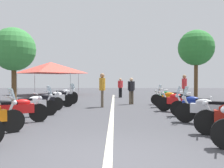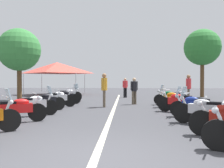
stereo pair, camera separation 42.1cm
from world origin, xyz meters
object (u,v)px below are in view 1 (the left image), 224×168
at_px(motorcycle_left_row_4, 42,102).
at_px(motorcycle_right_row_6, 168,97).
at_px(motorcycle_left_row_7, 64,95).
at_px(motorcycle_right_row_3, 196,105).
at_px(motorcycle_right_row_2, 209,110).
at_px(motorcycle_right_row_4, 179,102).
at_px(event_tent, 51,68).
at_px(bystander_3, 120,86).
at_px(bystander_0, 131,89).
at_px(motorcycle_left_row_5, 54,99).
at_px(motorcycle_left_row_3, 32,105).
at_px(roadside_tree_1, 14,50).
at_px(motorcycle_left_row_2, 17,110).
at_px(bystander_2, 184,86).
at_px(roadside_tree_0, 196,48).
at_px(motorcycle_left_row_6, 61,97).
at_px(motorcycle_right_row_5, 172,99).
at_px(bystander_4, 102,87).

relative_size(motorcycle_left_row_4, motorcycle_right_row_6, 0.88).
bearing_deg(motorcycle_left_row_7, motorcycle_right_row_3, -81.73).
xyz_separation_m(motorcycle_right_row_2, motorcycle_right_row_3, (1.44, -0.07, -0.01)).
bearing_deg(motorcycle_right_row_4, event_tent, -25.66).
bearing_deg(motorcycle_right_row_4, bystander_3, -46.51).
distance_m(motorcycle_left_row_4, bystander_0, 5.46).
xyz_separation_m(motorcycle_left_row_5, bystander_3, (7.34, -3.62, 0.48)).
bearing_deg(motorcycle_left_row_5, motorcycle_left_row_7, 63.62).
distance_m(motorcycle_left_row_3, roadside_tree_1, 8.53).
height_order(motorcycle_right_row_3, bystander_3, bystander_3).
bearing_deg(bystander_3, event_tent, -159.52).
xyz_separation_m(motorcycle_left_row_2, motorcycle_right_row_6, (6.02, -6.26, -0.00)).
xyz_separation_m(motorcycle_right_row_6, bystander_2, (1.63, -1.39, 0.60)).
bearing_deg(motorcycle_left_row_7, roadside_tree_0, -10.31).
distance_m(motorcycle_left_row_3, bystander_0, 6.51).
relative_size(motorcycle_left_row_7, event_tent, 0.33).
height_order(motorcycle_right_row_3, motorcycle_right_row_4, motorcycle_right_row_3).
height_order(motorcycle_left_row_4, motorcycle_left_row_7, motorcycle_left_row_7).
bearing_deg(bystander_3, bystander_0, -35.86).
distance_m(motorcycle_left_row_5, event_tent, 11.60).
relative_size(motorcycle_right_row_2, roadside_tree_1, 0.40).
bearing_deg(motorcycle_right_row_2, motorcycle_left_row_7, -21.12).
distance_m(motorcycle_left_row_6, motorcycle_right_row_6, 6.24).
height_order(bystander_3, event_tent, event_tent).
relative_size(motorcycle_left_row_6, bystander_2, 1.09).
height_order(motorcycle_left_row_7, motorcycle_right_row_3, motorcycle_left_row_7).
bearing_deg(motorcycle_left_row_7, motorcycle_right_row_2, -87.93).
relative_size(motorcycle_right_row_2, motorcycle_right_row_6, 1.00).
xyz_separation_m(motorcycle_left_row_2, motorcycle_left_row_7, (7.69, 0.11, 0.02)).
bearing_deg(motorcycle_right_row_6, bystander_3, -49.22).
bearing_deg(motorcycle_right_row_5, bystander_4, 20.11).
xyz_separation_m(motorcycle_right_row_3, motorcycle_right_row_6, (4.62, 0.02, -0.01)).
bearing_deg(motorcycle_right_row_5, roadside_tree_0, -89.45).
xyz_separation_m(motorcycle_right_row_2, event_tent, (15.65, 9.28, 2.17)).
distance_m(motorcycle_right_row_4, roadside_tree_0, 11.38).
xyz_separation_m(bystander_4, roadside_tree_0, (7.98, -7.61, 3.12)).
bearing_deg(motorcycle_right_row_2, bystander_2, -70.91).
xyz_separation_m(motorcycle_left_row_3, motorcycle_right_row_5, (3.05, -6.17, -0.00)).
distance_m(bystander_2, event_tent, 13.44).
distance_m(motorcycle_right_row_4, bystander_3, 9.38).
distance_m(motorcycle_left_row_2, motorcycle_left_row_7, 7.69).
bearing_deg(roadside_tree_1, motorcycle_left_row_3, -152.53).
bearing_deg(motorcycle_right_row_4, bystander_0, -33.02).
height_order(motorcycle_left_row_3, bystander_2, bystander_2).
distance_m(bystander_4, roadside_tree_0, 11.46).
xyz_separation_m(motorcycle_right_row_3, motorcycle_right_row_4, (1.53, 0.23, 0.00)).
bearing_deg(motorcycle_right_row_4, motorcycle_left_row_7, -9.14).
relative_size(motorcycle_left_row_7, motorcycle_right_row_5, 0.91).
xyz_separation_m(motorcycle_left_row_6, bystander_3, (5.80, -3.62, 0.48)).
height_order(motorcycle_left_row_5, motorcycle_right_row_3, motorcycle_right_row_3).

